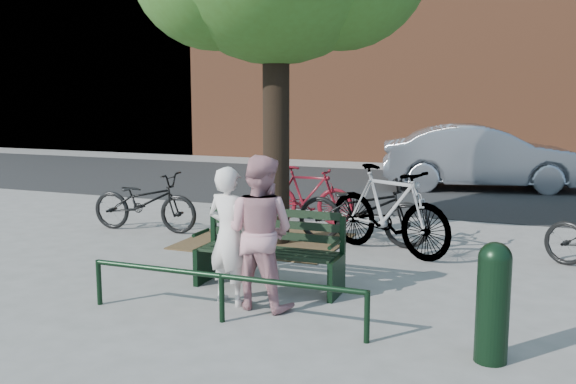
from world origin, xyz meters
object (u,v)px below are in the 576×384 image
at_px(park_bench, 271,248).
at_px(litter_bin, 226,239).
at_px(bicycle_c, 363,209).
at_px(parked_car, 482,157).
at_px(person_left, 229,236).
at_px(bollard, 493,298).
at_px(person_right, 260,232).

distance_m(park_bench, litter_bin, 1.01).
distance_m(park_bench, bicycle_c, 2.55).
bearing_deg(parked_car, person_left, 155.72).
relative_size(bollard, litter_bin, 1.32).
bearing_deg(bicycle_c, person_right, 175.53).
bearing_deg(litter_bin, bicycle_c, 56.31).
xyz_separation_m(person_left, litter_bin, (-0.67, 1.23, -0.35)).
bearing_deg(person_left, park_bench, -90.96).
bearing_deg(litter_bin, bollard, -27.69).
height_order(bicycle_c, parked_car, parked_car).
height_order(park_bench, bicycle_c, bicycle_c).
distance_m(person_left, bicycle_c, 3.29).
distance_m(bicycle_c, parked_car, 6.61).
bearing_deg(park_bench, litter_bin, 148.93).
distance_m(bollard, litter_bin, 3.92).
bearing_deg(person_left, bollard, -177.62).
relative_size(person_left, bicycle_c, 0.74).
xyz_separation_m(park_bench, person_right, (0.17, -0.70, 0.35)).
bearing_deg(park_bench, bicycle_c, 79.58).
xyz_separation_m(person_left, bollard, (2.79, -0.59, -0.19)).
height_order(person_left, parked_car, parked_car).
height_order(park_bench, litter_bin, park_bench).
height_order(bollard, parked_car, parked_car).
xyz_separation_m(person_right, litter_bin, (-1.03, 1.22, -0.42)).
height_order(litter_bin, bicycle_c, bicycle_c).
relative_size(park_bench, bollard, 1.65).
height_order(bollard, bicycle_c, bicycle_c).
bearing_deg(bollard, person_right, 166.24).
distance_m(person_right, parked_car, 9.82).
xyz_separation_m(person_left, parked_car, (1.87, 9.72, 0.01)).
distance_m(person_right, bicycle_c, 3.24).
xyz_separation_m(litter_bin, bicycle_c, (1.33, 1.99, 0.14)).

